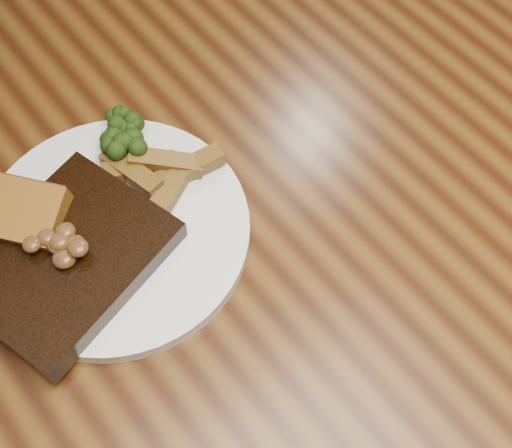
{
  "coord_description": "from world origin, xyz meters",
  "views": [
    {
      "loc": [
        -0.19,
        -0.29,
        1.38
      ],
      "look_at": [
        0.02,
        -0.02,
        0.78
      ],
      "focal_mm": 50.0,
      "sensor_mm": 36.0,
      "label": 1
    }
  ],
  "objects": [
    {
      "name": "potato_wedges",
      "position": [
        -0.03,
        0.09,
        0.77
      ],
      "size": [
        0.1,
        0.1,
        0.02
      ],
      "primitive_type": null,
      "color": "brown",
      "rests_on": "plate"
    },
    {
      "name": "steak_bone",
      "position": [
        -0.15,
        0.0,
        0.77
      ],
      "size": [
        0.13,
        0.05,
        0.02
      ],
      "primitive_type": "cube",
      "rotation": [
        0.0,
        0.0,
        0.27
      ],
      "color": "beige",
      "rests_on": "plate"
    },
    {
      "name": "mushroom_pile",
      "position": [
        -0.14,
        0.07,
        0.8
      ],
      "size": [
        0.07,
        0.07,
        0.03
      ],
      "primitive_type": null,
      "color": "brown",
      "rests_on": "steak"
    },
    {
      "name": "steak",
      "position": [
        -0.15,
        0.06,
        0.78
      ],
      "size": [
        0.22,
        0.19,
        0.03
      ],
      "primitive_type": "cube",
      "rotation": [
        0.0,
        0.0,
        0.27
      ],
      "color": "black",
      "rests_on": "plate"
    },
    {
      "name": "ground",
      "position": [
        0.0,
        0.0,
        0.0
      ],
      "size": [
        4.5,
        4.5,
        0.0
      ],
      "primitive_type": "plane",
      "color": "#3C190D",
      "rests_on": "ground"
    },
    {
      "name": "broccoli_cluster",
      "position": [
        -0.04,
        0.15,
        0.78
      ],
      "size": [
        0.06,
        0.06,
        0.04
      ],
      "primitive_type": null,
      "color": "#21340B",
      "rests_on": "plate"
    },
    {
      "name": "dining_table",
      "position": [
        0.0,
        0.0,
        0.66
      ],
      "size": [
        1.6,
        0.9,
        0.75
      ],
      "color": "#4C2E0F",
      "rests_on": "ground"
    },
    {
      "name": "garlic_bread",
      "position": [
        -0.17,
        0.14,
        0.77
      ],
      "size": [
        0.12,
        0.13,
        0.02
      ],
      "primitive_type": "cube",
      "rotation": [
        0.0,
        0.0,
        -0.9
      ],
      "color": "brown",
      "rests_on": "plate"
    },
    {
      "name": "plate",
      "position": [
        -0.09,
        0.07,
        0.76
      ],
      "size": [
        0.28,
        0.28,
        0.01
      ],
      "primitive_type": "cylinder",
      "rotation": [
        0.0,
        0.0,
        -0.03
      ],
      "color": "silver",
      "rests_on": "dining_table"
    }
  ]
}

